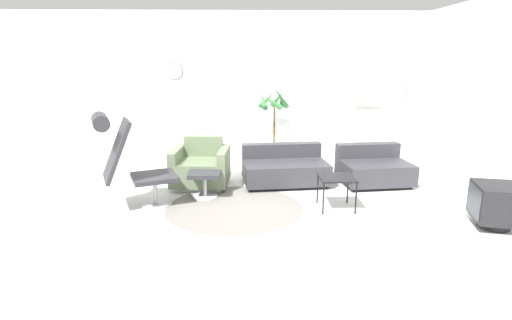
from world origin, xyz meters
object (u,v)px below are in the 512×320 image
at_px(crt_television, 496,205).
at_px(potted_plant, 274,125).
at_px(couch_low, 284,169).
at_px(side_table, 337,180).
at_px(ottoman, 205,179).
at_px(armchair_red, 201,168).
at_px(couch_second, 373,169).
at_px(lounge_chair, 126,154).
at_px(shelf_unit, 379,103).

height_order(crt_television, potted_plant, potted_plant).
distance_m(couch_low, potted_plant, 1.53).
distance_m(side_table, crt_television, 1.83).
distance_m(ottoman, side_table, 1.83).
bearing_deg(potted_plant, ottoman, -117.87).
xyz_separation_m(side_table, crt_television, (1.71, -0.64, -0.11)).
bearing_deg(potted_plant, crt_television, -54.17).
relative_size(ottoman, armchair_red, 0.50).
relative_size(couch_second, potted_plant, 0.77).
xyz_separation_m(ottoman, couch_low, (1.19, 0.65, -0.04)).
relative_size(ottoman, crt_television, 0.70).
bearing_deg(ottoman, potted_plant, 62.13).
height_order(couch_second, side_table, couch_second).
distance_m(crt_television, potted_plant, 4.03).
xyz_separation_m(lounge_chair, couch_second, (3.54, 0.99, -0.50)).
height_order(lounge_chair, armchair_red, lounge_chair).
xyz_separation_m(ottoman, potted_plant, (1.11, 2.11, 0.42)).
xyz_separation_m(lounge_chair, crt_television, (4.41, -0.76, -0.45)).
distance_m(lounge_chair, side_table, 2.73).
distance_m(lounge_chair, shelf_unit, 4.93).
bearing_deg(crt_television, shelf_unit, 18.55).
relative_size(ottoman, side_table, 1.00).
bearing_deg(lounge_chair, couch_second, 83.31).
bearing_deg(couch_second, lounge_chair, 9.70).
bearing_deg(potted_plant, couch_second, -45.57).
relative_size(lounge_chair, side_table, 2.80).
height_order(potted_plant, shelf_unit, shelf_unit).
distance_m(armchair_red, potted_plant, 2.01).
bearing_deg(crt_television, couch_low, 65.53).
height_order(ottoman, potted_plant, potted_plant).
bearing_deg(ottoman, lounge_chair, -157.65).
xyz_separation_m(armchair_red, couch_low, (1.30, 0.08, -0.06)).
xyz_separation_m(armchair_red, couch_second, (2.70, 0.03, -0.06)).
xyz_separation_m(ottoman, couch_second, (2.59, 0.60, -0.04)).
distance_m(side_table, potted_plant, 2.71).
relative_size(lounge_chair, couch_low, 0.92).
height_order(armchair_red, couch_second, armchair_red).
relative_size(couch_low, side_table, 3.03).
height_order(ottoman, armchair_red, armchair_red).
height_order(lounge_chair, crt_television, lounge_chair).
bearing_deg(ottoman, couch_low, 28.58).
xyz_separation_m(crt_television, shelf_unit, (-0.29, 3.43, 0.80)).
height_order(couch_low, side_table, couch_low).
bearing_deg(crt_television, side_table, 83.20).
xyz_separation_m(couch_low, couch_second, (1.40, -0.05, 0.00)).
bearing_deg(potted_plant, shelf_unit, 4.98).
distance_m(ottoman, potted_plant, 2.42).
bearing_deg(ottoman, side_table, -16.03).
bearing_deg(armchair_red, shelf_unit, -148.48).
height_order(side_table, crt_television, crt_television).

